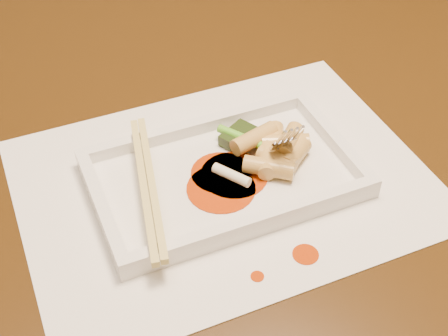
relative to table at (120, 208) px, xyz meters
name	(u,v)px	position (x,y,z in m)	size (l,w,h in m)	color
table	(120,208)	(0.00, 0.00, 0.00)	(1.40, 0.90, 0.75)	black
placemat	(224,182)	(0.09, -0.10, 0.10)	(0.40, 0.30, 0.00)	white
sauce_splatter_a	(306,254)	(0.12, -0.22, 0.10)	(0.02, 0.02, 0.00)	#B53505
sauce_splatter_b	(257,276)	(0.07, -0.22, 0.10)	(0.01, 0.01, 0.00)	#B53505
plate_base	(224,178)	(0.09, -0.10, 0.11)	(0.26, 0.16, 0.01)	white
plate_rim_far	(197,126)	(0.09, -0.03, 0.12)	(0.26, 0.01, 0.01)	white
plate_rim_near	(256,222)	(0.09, -0.18, 0.12)	(0.26, 0.01, 0.01)	white
plate_rim_left	(101,206)	(-0.03, -0.10, 0.12)	(0.01, 0.14, 0.01)	white
plate_rim_right	(333,138)	(0.21, -0.10, 0.12)	(0.01, 0.14, 0.01)	white
veg_piece	(240,137)	(0.13, -0.06, 0.12)	(0.04, 0.03, 0.01)	black
scallion_white	(232,175)	(0.09, -0.12, 0.12)	(0.01, 0.01, 0.04)	#EAEACC
scallion_green	(254,142)	(0.13, -0.08, 0.12)	(0.01, 0.01, 0.09)	#47A51A
chopstick_a	(144,186)	(0.01, -0.10, 0.13)	(0.01, 0.19, 0.01)	#D0C168
chopstick_b	(152,183)	(0.02, -0.10, 0.13)	(0.01, 0.19, 0.01)	#D0C168
fork	(283,88)	(0.16, -0.09, 0.18)	(0.09, 0.10, 0.14)	silver
sauce_blob_0	(221,188)	(0.08, -0.12, 0.11)	(0.07, 0.07, 0.00)	#B53505
sauce_blob_1	(221,173)	(0.09, -0.10, 0.11)	(0.06, 0.06, 0.00)	#B53505
sauce_blob_2	(234,175)	(0.10, -0.11, 0.11)	(0.07, 0.07, 0.00)	#B53505
rice_cake_0	(275,142)	(0.15, -0.09, 0.12)	(0.02, 0.02, 0.05)	tan
rice_cake_1	(295,154)	(0.16, -0.11, 0.12)	(0.02, 0.02, 0.04)	tan
rice_cake_2	(290,141)	(0.16, -0.10, 0.13)	(0.02, 0.02, 0.04)	tan
rice_cake_3	(285,143)	(0.16, -0.09, 0.12)	(0.02, 0.02, 0.05)	tan
rice_cake_4	(267,158)	(0.14, -0.11, 0.12)	(0.02, 0.02, 0.05)	tan
rice_cake_5	(254,138)	(0.13, -0.08, 0.13)	(0.02, 0.02, 0.05)	tan
rice_cake_6	(269,168)	(0.13, -0.12, 0.12)	(0.02, 0.02, 0.05)	tan
rice_cake_7	(277,160)	(0.14, -0.11, 0.12)	(0.02, 0.02, 0.04)	tan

